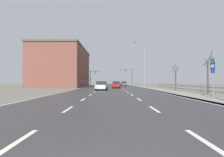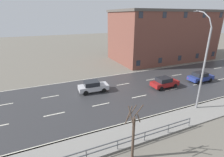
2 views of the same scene
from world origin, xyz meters
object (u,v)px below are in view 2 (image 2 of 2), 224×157
(car_far_left, at_px, (93,86))
(car_mid_centre, at_px, (200,77))
(car_distant, at_px, (164,82))
(brick_building, at_px, (163,35))
(street_lamp_midground, at_px, (203,65))

(car_far_left, bearing_deg, car_mid_centre, 82.79)
(car_distant, height_order, car_mid_centre, same)
(car_distant, distance_m, car_mid_centre, 6.95)
(car_distant, relative_size, car_far_left, 0.98)
(car_mid_centre, height_order, brick_building, brick_building)
(car_distant, bearing_deg, street_lamp_midground, -7.11)
(car_mid_centre, bearing_deg, car_far_left, -99.51)
(street_lamp_midground, distance_m, car_far_left, 13.81)
(street_lamp_midground, bearing_deg, car_far_left, -134.04)
(car_mid_centre, relative_size, brick_building, 0.17)
(brick_building, bearing_deg, car_distant, -37.22)
(brick_building, bearing_deg, car_far_left, -60.28)
(car_distant, xyz_separation_m, car_far_left, (-2.82, -10.13, 0.00))
(street_lamp_midground, bearing_deg, brick_building, 150.30)
(car_distant, bearing_deg, car_mid_centre, 86.18)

